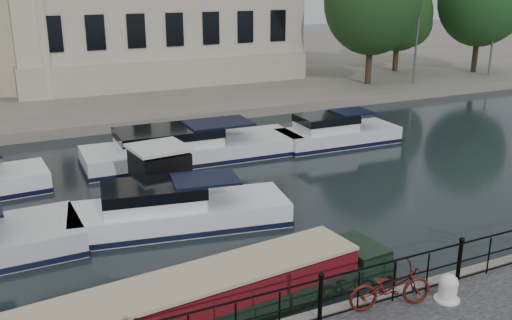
{
  "coord_description": "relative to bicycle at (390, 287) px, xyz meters",
  "views": [
    {
      "loc": [
        -5.96,
        -11.41,
        7.72
      ],
      "look_at": [
        0.5,
        2.0,
        3.0
      ],
      "focal_mm": 40.0,
      "sensor_mm": 36.0,
      "label": 1
    }
  ],
  "objects": [
    {
      "name": "cabin_cruisers",
      "position": [
        -3.46,
        11.36,
        -0.71
      ],
      "size": [
        25.48,
        10.11,
        1.99
      ],
      "color": "silver",
      "rests_on": "ground_plane"
    },
    {
      "name": "mooring_bollard",
      "position": [
        1.42,
        -0.35,
        -0.21
      ],
      "size": [
        0.6,
        0.6,
        0.67
      ],
      "color": "silver",
      "rests_on": "near_quay"
    },
    {
      "name": "bicycle",
      "position": [
        0.0,
        0.0,
        0.0
      ],
      "size": [
        2.09,
        1.08,
        1.05
      ],
      "primitive_type": "imported",
      "rotation": [
        0.0,
        0.0,
        1.37
      ],
      "color": "#49120D",
      "rests_on": "near_quay"
    },
    {
      "name": "far_bank",
      "position": [
        -1.75,
        41.42,
        -0.8
      ],
      "size": [
        120.0,
        42.0,
        0.55
      ],
      "primitive_type": "cube",
      "color": "#6B665B",
      "rests_on": "ground_plane"
    },
    {
      "name": "ground_plane",
      "position": [
        -1.75,
        2.42,
        -1.07
      ],
      "size": [
        160.0,
        160.0,
        0.0
      ],
      "primitive_type": "plane",
      "color": "black",
      "rests_on": "ground"
    },
    {
      "name": "trees",
      "position": [
        22.99,
        25.36,
        4.74
      ],
      "size": [
        17.76,
        9.93,
        9.45
      ],
      "color": "black",
      "rests_on": "far_bank"
    },
    {
      "name": "lamp_posts",
      "position": [
        24.25,
        23.12,
        3.73
      ],
      "size": [
        8.24,
        1.55,
        8.07
      ],
      "color": "#59595B",
      "rests_on": "far_bank"
    },
    {
      "name": "railing",
      "position": [
        -1.75,
        0.17,
        0.13
      ],
      "size": [
        24.14,
        0.14,
        1.22
      ],
      "color": "black",
      "rests_on": "near_quay"
    },
    {
      "name": "harbour_hut",
      "position": [
        -2.42,
        9.92,
        -0.12
      ],
      "size": [
        2.87,
        2.48,
        2.16
      ],
      "rotation": [
        0.0,
        0.0,
        0.11
      ],
      "color": "#6B665B",
      "rests_on": "ground_plane"
    }
  ]
}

